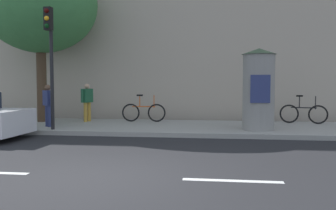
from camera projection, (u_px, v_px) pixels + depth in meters
name	position (u px, v px, depth m)	size (l,w,h in m)	color
ground_plane	(103.00, 177.00, 7.15)	(80.00, 80.00, 0.00)	#232326
sidewalk_curb	(160.00, 127.00, 14.07)	(36.00, 4.00, 0.15)	#9E9B93
lane_markings	(103.00, 176.00, 7.15)	(25.80, 0.16, 0.01)	silver
traffic_light	(50.00, 48.00, 12.59)	(0.24, 0.45, 4.05)	black
poster_column	(259.00, 89.00, 12.67)	(1.15, 1.15, 2.72)	gray
street_tree	(40.00, 5.00, 15.06)	(4.50, 4.50, 6.58)	#4C3826
pedestrian_in_red_top	(87.00, 99.00, 15.28)	(0.37, 0.65, 1.53)	#B78C33
pedestrian_tallest	(48.00, 103.00, 13.59)	(0.45, 0.43, 1.51)	navy
bicycle_leaning	(144.00, 112.00, 15.25)	(1.77, 0.11, 1.09)	black
bicycle_upright	(303.00, 113.00, 14.61)	(1.74, 0.44, 1.09)	black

